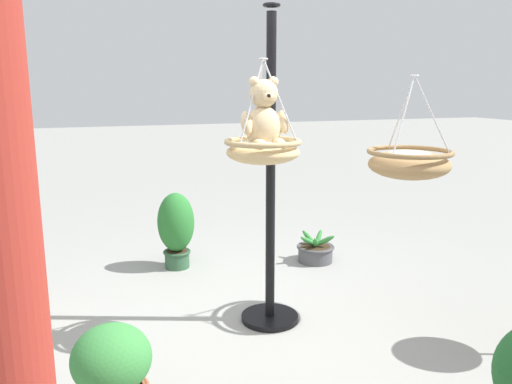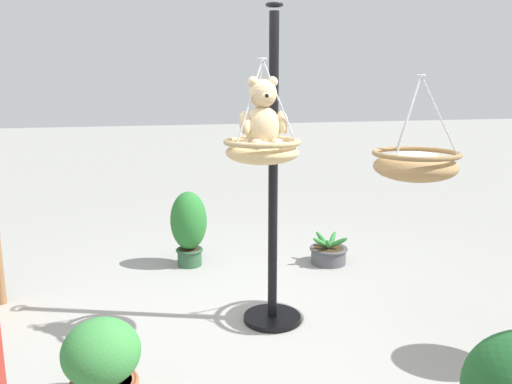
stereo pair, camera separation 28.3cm
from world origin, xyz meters
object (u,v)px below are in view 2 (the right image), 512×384
at_px(display_pole_central, 273,232).
at_px(hanging_basket_with_teddy, 262,150).
at_px(hanging_basket_left_high, 415,164).
at_px(teddy_bear, 263,119).
at_px(potted_plant_small_succulent, 328,253).
at_px(potted_plant_fern_front, 102,364).
at_px(potted_plant_bushy_green, 189,226).

xyz_separation_m(display_pole_central, hanging_basket_with_teddy, (0.15, 0.25, 0.65)).
distance_m(hanging_basket_with_teddy, hanging_basket_left_high, 1.13).
distance_m(display_pole_central, teddy_bear, 0.91).
bearing_deg(potted_plant_small_succulent, potted_plant_fern_front, 41.91).
relative_size(display_pole_central, teddy_bear, 4.87).
relative_size(teddy_bear, potted_plant_fern_front, 0.91).
distance_m(hanging_basket_with_teddy, potted_plant_bushy_green, 1.92).
relative_size(hanging_basket_with_teddy, potted_plant_bushy_green, 0.91).
height_order(hanging_basket_with_teddy, potted_plant_fern_front, hanging_basket_with_teddy).
xyz_separation_m(display_pole_central, potted_plant_small_succulent, (-0.91, -1.10, -0.60)).
bearing_deg(teddy_bear, potted_plant_fern_front, 26.95).
distance_m(hanging_basket_left_high, potted_plant_fern_front, 2.44).
relative_size(hanging_basket_left_high, potted_plant_small_succulent, 1.89).
bearing_deg(potted_plant_fern_front, hanging_basket_with_teddy, -152.07).
xyz_separation_m(teddy_bear, potted_plant_fern_front, (1.07, 0.54, -1.29)).
bearing_deg(display_pole_central, hanging_basket_left_high, 162.54).
distance_m(hanging_basket_with_teddy, teddy_bear, 0.21).
height_order(display_pole_central, potted_plant_bushy_green, display_pole_central).
relative_size(potted_plant_bushy_green, potted_plant_small_succulent, 1.92).
distance_m(display_pole_central, potted_plant_small_succulent, 1.55).
distance_m(potted_plant_fern_front, potted_plant_small_succulent, 2.87).
bearing_deg(potted_plant_fern_front, potted_plant_bushy_green, -108.84).
relative_size(potted_plant_fern_front, potted_plant_small_succulent, 1.34).
bearing_deg(hanging_basket_left_high, potted_plant_fern_front, 13.15).
bearing_deg(potted_plant_small_succulent, teddy_bear, 52.18).
height_order(hanging_basket_with_teddy, potted_plant_bushy_green, hanging_basket_with_teddy).
bearing_deg(teddy_bear, display_pole_central, -118.78).
xyz_separation_m(teddy_bear, potted_plant_small_succulent, (-1.06, -1.37, -1.45)).
distance_m(potted_plant_bushy_green, potted_plant_small_succulent, 1.44).
bearing_deg(potted_plant_bushy_green, display_pole_central, 108.52).
bearing_deg(display_pole_central, potted_plant_bushy_green, -71.48).
bearing_deg(teddy_bear, potted_plant_small_succulent, -127.82).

